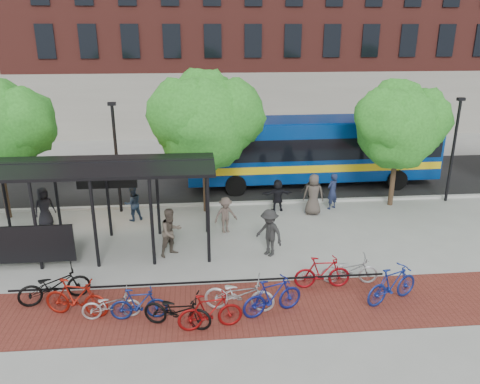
{
  "coord_description": "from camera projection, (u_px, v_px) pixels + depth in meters",
  "views": [
    {
      "loc": [
        -3.26,
        -17.38,
        8.15
      ],
      "look_at": [
        -1.57,
        1.27,
        1.6
      ],
      "focal_mm": 35.0,
      "sensor_mm": 36.0,
      "label": 1
    }
  ],
  "objects": [
    {
      "name": "ground",
      "position": [
        281.0,
        238.0,
        19.3
      ],
      "size": [
        160.0,
        160.0,
        0.0
      ],
      "primitive_type": "plane",
      "color": "#9E9E99",
      "rests_on": "ground"
    },
    {
      "name": "asphalt_street",
      "position": [
        257.0,
        179.0,
        26.82
      ],
      "size": [
        160.0,
        8.0,
        0.01
      ],
      "primitive_type": "cube",
      "color": "black",
      "rests_on": "ground"
    },
    {
      "name": "curb",
      "position": [
        267.0,
        202.0,
        23.04
      ],
      "size": [
        160.0,
        0.25,
        0.12
      ],
      "primitive_type": "cube",
      "color": "#B7B7B2",
      "rests_on": "ground"
    },
    {
      "name": "brick_strip",
      "position": [
        245.0,
        308.0,
        14.43
      ],
      "size": [
        24.0,
        3.0,
        0.01
      ],
      "primitive_type": "cube",
      "color": "maroon",
      "rests_on": "ground"
    },
    {
      "name": "bike_rack_rail",
      "position": [
        202.0,
        294.0,
        15.17
      ],
      "size": [
        12.0,
        0.05,
        0.95
      ],
      "primitive_type": "cube",
      "color": "black",
      "rests_on": "ground"
    },
    {
      "name": "building_brick",
      "position": [
        345.0,
        7.0,
        41.3
      ],
      "size": [
        55.0,
        14.0,
        20.0
      ],
      "primitive_type": "cube",
      "color": "maroon",
      "rests_on": "ground"
    },
    {
      "name": "bus_shelter",
      "position": [
        67.0,
        177.0,
        17.17
      ],
      "size": [
        10.6,
        3.07,
        3.6
      ],
      "color": "black",
      "rests_on": "ground"
    },
    {
      "name": "tree_b",
      "position": [
        206.0,
        117.0,
        20.73
      ],
      "size": [
        5.15,
        4.2,
        6.47
      ],
      "color": "#382619",
      "rests_on": "ground"
    },
    {
      "name": "tree_c",
      "position": [
        401.0,
        122.0,
        21.63
      ],
      "size": [
        4.66,
        3.8,
        5.92
      ],
      "color": "#382619",
      "rests_on": "ground"
    },
    {
      "name": "lamp_post_left",
      "position": [
        116.0,
        155.0,
        21.19
      ],
      "size": [
        0.35,
        0.2,
        5.12
      ],
      "color": "black",
      "rests_on": "ground"
    },
    {
      "name": "lamp_post_right",
      "position": [
        454.0,
        147.0,
        22.55
      ],
      "size": [
        0.35,
        0.2,
        5.12
      ],
      "color": "black",
      "rests_on": "ground"
    },
    {
      "name": "bus",
      "position": [
        312.0,
        147.0,
        25.3
      ],
      "size": [
        13.54,
        3.42,
        3.64
      ],
      "rotation": [
        0.0,
        0.0,
        0.02
      ],
      "color": "navy",
      "rests_on": "ground"
    },
    {
      "name": "bike_0",
      "position": [
        54.0,
        285.0,
        14.63
      ],
      "size": [
        2.29,
        1.45,
        1.14
      ],
      "primitive_type": "imported",
      "rotation": [
        0.0,
        0.0,
        1.92
      ],
      "color": "black",
      "rests_on": "ground"
    },
    {
      "name": "bike_1",
      "position": [
        76.0,
        298.0,
        13.87
      ],
      "size": [
        2.09,
        1.06,
        1.21
      ],
      "primitive_type": "imported",
      "rotation": [
        0.0,
        0.0,
        1.32
      ],
      "color": "maroon",
      "rests_on": "ground"
    },
    {
      "name": "bike_2",
      "position": [
        111.0,
        305.0,
        13.8
      ],
      "size": [
        1.75,
        0.7,
        0.9
      ],
      "primitive_type": "imported",
      "rotation": [
        0.0,
        0.0,
        1.63
      ],
      "color": "#A5A5A8",
      "rests_on": "ground"
    },
    {
      "name": "bike_3",
      "position": [
        139.0,
        304.0,
        13.73
      ],
      "size": [
        1.69,
        0.5,
        1.01
      ],
      "primitive_type": "imported",
      "rotation": [
        0.0,
        0.0,
        1.59
      ],
      "color": "navy",
      "rests_on": "ground"
    },
    {
      "name": "bike_4",
      "position": [
        177.0,
        310.0,
        13.36
      ],
      "size": [
        2.17,
        1.33,
        1.07
      ],
      "primitive_type": "imported",
      "rotation": [
        0.0,
        0.0,
        1.25
      ],
      "color": "black",
      "rests_on": "ground"
    },
    {
      "name": "bike_5",
      "position": [
        210.0,
        311.0,
        13.27
      ],
      "size": [
        1.93,
        0.78,
        1.13
      ],
      "primitive_type": "imported",
      "rotation": [
        0.0,
        0.0,
        1.7
      ],
      "color": "maroon",
      "rests_on": "ground"
    },
    {
      "name": "bike_6",
      "position": [
        239.0,
        294.0,
        14.16
      ],
      "size": [
        2.25,
        1.16,
        1.13
      ],
      "primitive_type": "imported",
      "rotation": [
        0.0,
        0.0,
        1.37
      ],
      "color": "#B4B4B7",
      "rests_on": "ground"
    },
    {
      "name": "bike_7",
      "position": [
        272.0,
        296.0,
        13.97
      ],
      "size": [
        2.04,
        1.17,
        1.18
      ],
      "primitive_type": "imported",
      "rotation": [
        0.0,
        0.0,
        1.91
      ],
      "color": "navy",
      "rests_on": "ground"
    },
    {
      "name": "bike_9",
      "position": [
        322.0,
        272.0,
        15.39
      ],
      "size": [
        1.87,
        0.56,
        1.12
      ],
      "primitive_type": "imported",
      "rotation": [
        0.0,
        0.0,
        1.56
      ],
      "color": "maroon",
      "rests_on": "ground"
    },
    {
      "name": "bike_10",
      "position": [
        350.0,
        270.0,
        15.7
      ],
      "size": [
        1.96,
        0.85,
        1.0
      ],
      "primitive_type": "imported",
      "rotation": [
        0.0,
        0.0,
        1.47
      ],
      "color": "#A7A7AA",
      "rests_on": "ground"
    },
    {
      "name": "bike_11",
      "position": [
        392.0,
        284.0,
        14.59
      ],
      "size": [
        2.08,
        1.31,
        1.21
      ],
      "primitive_type": "imported",
      "rotation": [
        0.0,
        0.0,
        1.97
      ],
      "color": "navy",
      "rests_on": "ground"
    },
    {
      "name": "pedestrian_0",
      "position": [
        44.0,
        207.0,
        20.11
      ],
      "size": [
        1.03,
        0.97,
        1.77
      ],
      "primitive_type": "imported",
      "rotation": [
        0.0,
        0.0,
        0.65
      ],
      "color": "black",
      "rests_on": "ground"
    },
    {
      "name": "pedestrian_2",
      "position": [
        133.0,
        203.0,
        20.81
      ],
      "size": [
        0.95,
        0.87,
        1.6
      ],
      "primitive_type": "imported",
      "rotation": [
        0.0,
        0.0,
        3.55
      ],
      "color": "navy",
      "rests_on": "ground"
    },
    {
      "name": "pedestrian_3",
      "position": [
        226.0,
        215.0,
        19.57
      ],
      "size": [
        1.13,
        0.86,
        1.56
      ],
      "primitive_type": "imported",
      "rotation": [
        0.0,
        0.0,
        0.31
      ],
      "color": "brown",
      "rests_on": "ground"
    },
    {
      "name": "pedestrian_4",
      "position": [
        313.0,
        193.0,
        21.68
      ],
      "size": [
        1.19,
        0.93,
        1.88
      ],
      "primitive_type": "imported",
      "rotation": [
        0.0,
        0.0,
        5.79
      ],
      "color": "#2B2B2B",
      "rests_on": "ground"
    },
    {
      "name": "pedestrian_5",
      "position": [
        278.0,
        195.0,
        21.93
      ],
      "size": [
        1.45,
        0.54,
        1.53
      ],
      "primitive_type": "imported",
      "rotation": [
        0.0,
        0.0,
        3.2
      ],
      "color": "black",
      "rests_on": "ground"
    },
    {
      "name": "pedestrian_6",
      "position": [
        313.0,
        194.0,
        21.45
      ],
      "size": [
        1.04,
        0.78,
        1.92
      ],
      "primitive_type": "imported",
      "rotation": [
        0.0,
        0.0,
        2.94
      ],
      "color": "#49403A",
      "rests_on": "ground"
    },
    {
      "name": "pedestrian_7",
      "position": [
        332.0,
        191.0,
        22.15
      ],
      "size": [
        0.76,
        0.7,
        1.75
      ],
      "primitive_type": "imported",
      "rotation": [
        0.0,
        0.0,
        3.73
      ],
      "color": "#1D2544",
      "rests_on": "ground"
    },
    {
      "name": "pedestrian_8",
      "position": [
        171.0,
        232.0,
        17.53
      ],
      "size": [
        1.16,
        1.12,
        1.88
      ],
      "primitive_type": "imported",
      "rotation": [
        0.0,
        0.0,
        0.66
      ],
      "color": "#50463B",
      "rests_on": "ground"
    },
    {
      "name": "pedestrian_9",
      "position": [
        269.0,
        233.0,
        17.53
      ],
      "size": [
        1.3,
        1.35,
        1.84
      ],
      "primitive_type": "imported",
      "rotation": [
        0.0,
        0.0,
        5.43
      ],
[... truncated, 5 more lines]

